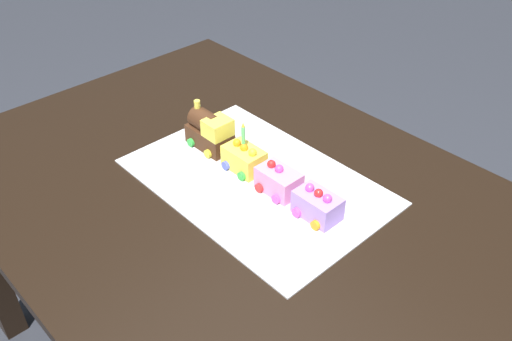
# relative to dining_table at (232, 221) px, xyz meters

# --- Properties ---
(dining_table) EXTENTS (1.40, 1.00, 0.74)m
(dining_table) POSITION_rel_dining_table_xyz_m (0.00, 0.00, 0.00)
(dining_table) COLOR black
(dining_table) RESTS_ON ground
(cake_board) EXTENTS (0.60, 0.40, 0.00)m
(cake_board) POSITION_rel_dining_table_xyz_m (0.03, 0.06, 0.11)
(cake_board) COLOR silver
(cake_board) RESTS_ON dining_table
(cake_locomotive) EXTENTS (0.14, 0.08, 0.12)m
(cake_locomotive) POSITION_rel_dining_table_xyz_m (-0.16, 0.07, 0.16)
(cake_locomotive) COLOR #472816
(cake_locomotive) RESTS_ON cake_board
(cake_car_caboose_lemon) EXTENTS (0.10, 0.08, 0.07)m
(cake_car_caboose_lemon) POSITION_rel_dining_table_xyz_m (-0.03, 0.07, 0.14)
(cake_car_caboose_lemon) COLOR #F4E04C
(cake_car_caboose_lemon) RESTS_ON cake_board
(cake_car_flatbed_bubblegum) EXTENTS (0.10, 0.08, 0.07)m
(cake_car_flatbed_bubblegum) POSITION_rel_dining_table_xyz_m (0.09, 0.07, 0.14)
(cake_car_flatbed_bubblegum) COLOR pink
(cake_car_flatbed_bubblegum) RESTS_ON cake_board
(cake_car_hopper_lavender) EXTENTS (0.10, 0.08, 0.07)m
(cake_car_hopper_lavender) POSITION_rel_dining_table_xyz_m (0.21, 0.07, 0.14)
(cake_car_hopper_lavender) COLOR #AD84E0
(cake_car_hopper_lavender) RESTS_ON cake_board
(birthday_candle) EXTENTS (0.01, 0.01, 0.06)m
(birthday_candle) POSITION_rel_dining_table_xyz_m (-0.03, 0.07, 0.21)
(birthday_candle) COLOR #66D872
(birthday_candle) RESTS_ON cake_car_caboose_lemon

